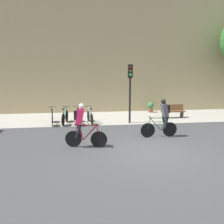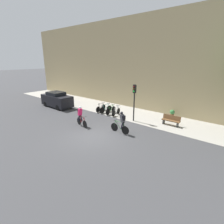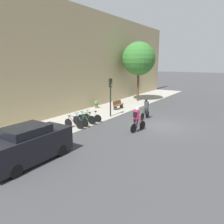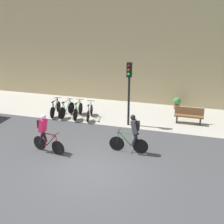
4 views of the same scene
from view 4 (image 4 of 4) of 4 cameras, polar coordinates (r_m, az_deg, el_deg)
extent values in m
plane|color=#3D3D3F|center=(11.36, -4.13, -11.62)|extent=(200.00, 200.00, 0.00)
cube|color=#A39E93|center=(17.22, 3.60, -0.23)|extent=(44.00, 4.50, 0.01)
cube|color=tan|center=(18.69, 5.77, 17.32)|extent=(44.00, 0.60, 10.21)
cylinder|color=black|center=(12.45, -10.92, -7.19)|extent=(0.66, 0.17, 0.67)
cylinder|color=black|center=(13.07, -14.49, -6.12)|extent=(0.66, 0.17, 0.67)
cylinder|color=maroon|center=(12.54, -12.27, -5.67)|extent=(0.56, 0.15, 0.62)
cylinder|color=maroon|center=(12.77, -13.59, -5.35)|extent=(0.27, 0.09, 0.58)
cylinder|color=maroon|center=(12.49, -12.77, -4.38)|extent=(0.76, 0.19, 0.07)
cylinder|color=maroon|center=(12.95, -13.80, -6.36)|extent=(0.41, 0.11, 0.05)
cylinder|color=maroon|center=(12.90, -14.29, -5.12)|extent=(0.22, 0.07, 0.56)
cylinder|color=maroon|center=(12.35, -11.16, -5.94)|extent=(0.12, 0.06, 0.59)
cylinder|color=black|center=(12.24, -11.41, -4.51)|extent=(0.12, 0.46, 0.03)
cube|color=black|center=(12.71, -14.10, -3.92)|extent=(0.21, 0.12, 0.06)
cube|color=#EA1E56|center=(12.52, -13.88, -2.63)|extent=(0.38, 0.38, 0.63)
sphere|color=silver|center=(12.32, -13.75, -0.94)|extent=(0.26, 0.26, 0.22)
cylinder|color=black|center=(12.71, -14.16, -5.15)|extent=(0.29, 0.16, 0.56)
cylinder|color=black|center=(12.85, -13.51, -4.79)|extent=(0.26, 0.16, 0.56)
cube|color=black|center=(12.59, -14.38, -2.30)|extent=(0.19, 0.28, 0.36)
cylinder|color=black|center=(12.60, 0.98, -6.43)|extent=(0.68, 0.05, 0.68)
cylinder|color=black|center=(12.41, 5.81, -6.97)|extent=(0.68, 0.05, 0.68)
cylinder|color=#2D6B33|center=(12.40, 2.62, -5.46)|extent=(0.59, 0.05, 0.62)
cylinder|color=#2D6B33|center=(12.33, 4.42, -5.71)|extent=(0.27, 0.05, 0.58)
cylinder|color=#2D6B33|center=(12.26, 3.18, -4.32)|extent=(0.79, 0.05, 0.07)
cylinder|color=#2D6B33|center=(12.44, 4.83, -6.90)|extent=(0.43, 0.04, 0.05)
cylinder|color=#2D6B33|center=(12.30, 5.41, -5.78)|extent=(0.22, 0.04, 0.56)
cylinder|color=#2D6B33|center=(12.46, 1.18, -5.26)|extent=(0.12, 0.04, 0.59)
cylinder|color=black|center=(12.31, 1.38, -3.89)|extent=(0.04, 0.46, 0.03)
cube|color=black|center=(12.18, 5.01, -4.40)|extent=(0.20, 0.08, 0.06)
cube|color=#4C4C51|center=(12.06, 4.59, -2.92)|extent=(0.33, 0.33, 0.63)
sphere|color=black|center=(11.92, 4.26, -1.07)|extent=(0.22, 0.22, 0.22)
cylinder|color=black|center=(12.39, 4.84, -5.21)|extent=(0.28, 0.12, 0.56)
cylinder|color=black|center=(12.19, 4.65, -5.63)|extent=(0.24, 0.11, 0.56)
cube|color=black|center=(12.02, 5.25, -2.77)|extent=(0.14, 0.26, 0.36)
cylinder|color=black|center=(17.62, -10.81, 1.05)|extent=(0.11, 0.67, 0.67)
cylinder|color=black|center=(16.68, -12.03, -0.12)|extent=(0.11, 0.67, 0.67)
cylinder|color=black|center=(17.21, -11.27, 1.55)|extent=(0.11, 0.58, 0.62)
cylinder|color=black|center=(16.87, -11.72, 1.09)|extent=(0.07, 0.27, 0.58)
cylinder|color=black|center=(17.02, -11.47, 2.34)|extent=(0.13, 0.78, 0.07)
cylinder|color=black|center=(16.87, -11.77, 0.10)|extent=(0.08, 0.43, 0.05)
cylinder|color=black|center=(16.68, -11.98, 0.88)|extent=(0.06, 0.22, 0.56)
cylinder|color=black|center=(17.49, -10.92, 1.91)|extent=(0.05, 0.12, 0.59)
cylinder|color=black|center=(17.35, -11.04, 2.90)|extent=(0.46, 0.08, 0.03)
cube|color=black|center=(16.66, -11.94, 2.01)|extent=(0.10, 0.21, 0.06)
cylinder|color=black|center=(17.24, -8.29, 0.84)|extent=(0.13, 0.71, 0.71)
cylinder|color=black|center=(16.43, -10.15, -0.24)|extent=(0.13, 0.71, 0.71)
cylinder|color=teal|center=(16.87, -8.96, 1.39)|extent=(0.11, 0.56, 0.62)
cylinder|color=teal|center=(16.57, -9.65, 0.95)|extent=(0.07, 0.27, 0.58)
cylinder|color=teal|center=(16.69, -9.21, 2.20)|extent=(0.14, 0.76, 0.07)
cylinder|color=teal|center=(16.59, -9.76, -0.04)|extent=(0.08, 0.41, 0.05)
cylinder|color=teal|center=(16.41, -10.03, 0.77)|extent=(0.06, 0.22, 0.56)
cylinder|color=teal|center=(17.11, -8.41, 1.72)|extent=(0.05, 0.12, 0.59)
cylinder|color=black|center=(16.98, -8.54, 2.73)|extent=(0.46, 0.09, 0.03)
cube|color=black|center=(16.38, -9.92, 1.90)|extent=(0.11, 0.21, 0.06)
cylinder|color=black|center=(17.01, -6.38, 0.68)|extent=(0.10, 0.71, 0.71)
cylinder|color=black|center=(16.08, -7.46, -0.53)|extent=(0.10, 0.71, 0.71)
cylinder|color=#2D6B33|center=(16.60, -6.77, 1.19)|extent=(0.09, 0.57, 0.62)
cylinder|color=#2D6B33|center=(16.26, -7.17, 0.71)|extent=(0.06, 0.27, 0.58)
cylinder|color=#2D6B33|center=(16.40, -6.93, 2.01)|extent=(0.11, 0.77, 0.07)
cylinder|color=#2D6B33|center=(16.26, -7.23, -0.31)|extent=(0.07, 0.42, 0.05)
cylinder|color=#2D6B33|center=(16.07, -7.40, 0.50)|extent=(0.05, 0.22, 0.56)
cylinder|color=#2D6B33|center=(16.88, -6.46, 1.56)|extent=(0.05, 0.12, 0.59)
cylinder|color=black|center=(16.74, -6.54, 2.59)|extent=(0.46, 0.07, 0.03)
cube|color=black|center=(16.05, -7.35, 1.67)|extent=(0.10, 0.21, 0.06)
cylinder|color=black|center=(16.78, -4.19, 0.37)|extent=(0.14, 0.65, 0.66)
cylinder|color=black|center=(15.80, -4.89, -0.91)|extent=(0.14, 0.65, 0.66)
cylinder|color=#99999E|center=(16.35, -4.44, 0.88)|extent=(0.14, 0.58, 0.62)
cylinder|color=#99999E|center=(15.99, -4.71, 0.37)|extent=(0.08, 0.27, 0.58)
cylinder|color=#99999E|center=(16.15, -4.55, 1.69)|extent=(0.17, 0.78, 0.07)
cylinder|color=#99999E|center=(16.00, -4.75, -0.67)|extent=(0.10, 0.42, 0.05)
cylinder|color=#99999E|center=(15.80, -4.86, 0.15)|extent=(0.07, 0.22, 0.56)
cylinder|color=#99999E|center=(16.64, -4.24, 1.26)|extent=(0.06, 0.12, 0.59)
cylinder|color=black|center=(16.50, -4.30, 2.30)|extent=(0.46, 0.10, 0.03)
cube|color=black|center=(15.78, -4.82, 1.34)|extent=(0.11, 0.21, 0.06)
cylinder|color=black|center=(14.94, 3.44, 3.53)|extent=(0.12, 0.12, 3.44)
cube|color=black|center=(14.62, 3.55, 8.57)|extent=(0.26, 0.20, 0.76)
sphere|color=#590C0C|center=(14.46, 3.46, 9.29)|extent=(0.15, 0.15, 0.15)
sphere|color=#4C380A|center=(14.50, 3.44, 8.48)|extent=(0.15, 0.15, 0.15)
sphere|color=green|center=(14.54, 3.42, 7.67)|extent=(0.15, 0.15, 0.15)
cube|color=brown|center=(16.04, 15.35, -0.79)|extent=(1.58, 0.40, 0.08)
cube|color=brown|center=(16.13, 15.45, 0.23)|extent=(1.58, 0.12, 0.40)
cube|color=#2D2D2D|center=(16.13, 13.05, -1.32)|extent=(0.08, 0.36, 0.45)
cube|color=#2D2D2D|center=(16.14, 17.51, -1.75)|extent=(0.08, 0.36, 0.45)
cylinder|color=brown|center=(18.34, 12.98, 1.07)|extent=(0.36, 0.36, 0.32)
sphere|color=#387A3D|center=(18.23, 13.08, 2.20)|extent=(0.48, 0.48, 0.48)
camera|label=1|loc=(6.76, -53.49, -15.65)|focal=35.00mm
camera|label=2|loc=(5.46, 97.39, -6.52)|focal=28.00mm
camera|label=3|loc=(19.66, -64.36, 5.53)|focal=35.00mm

